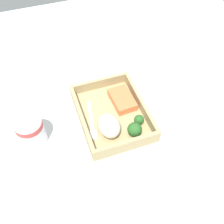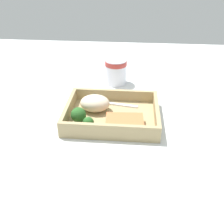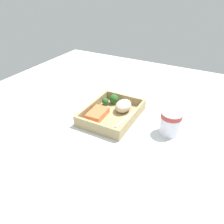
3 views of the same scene
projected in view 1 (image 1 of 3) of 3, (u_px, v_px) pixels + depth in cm
name	position (u px, v px, depth cm)	size (l,w,h in cm)	color
ground_plane	(112.00, 119.00, 90.20)	(160.00, 160.00, 2.00)	silver
takeout_tray	(112.00, 116.00, 88.94)	(28.62, 21.91, 1.20)	tan
tray_rim	(112.00, 111.00, 86.95)	(28.62, 21.91, 3.88)	tan
salmon_fillet	(122.00, 100.00, 90.90)	(10.90, 6.90, 2.71)	#EE703F
mashed_potatoes	(109.00, 126.00, 82.43)	(9.46, 7.09, 5.30)	beige
broccoli_floret_1	(135.00, 130.00, 81.69)	(4.63, 4.63, 4.87)	#83A966
broccoli_floret_2	(139.00, 120.00, 84.70)	(3.27, 3.27, 3.68)	#76A35B
fork	(92.00, 122.00, 86.27)	(15.85, 4.26, 0.44)	silver
paper_cup	(31.00, 131.00, 79.27)	(8.50, 8.50, 9.80)	white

